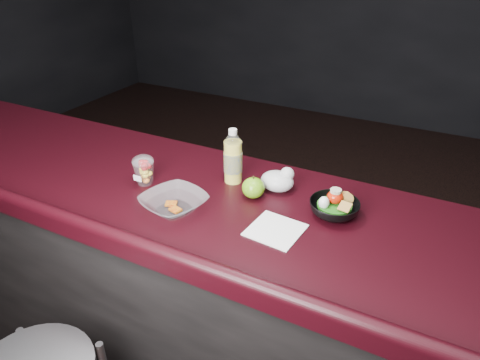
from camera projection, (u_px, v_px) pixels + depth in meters
name	position (u px, v px, depth m)	size (l,w,h in m)	color
counter	(225.00, 304.00, 1.76)	(4.06, 0.71, 1.02)	black
lemonade_bottle	(233.00, 160.00, 1.59)	(0.07, 0.07, 0.21)	yellow
fruit_cup	(144.00, 169.00, 1.59)	(0.08, 0.08, 0.12)	white
green_apple	(253.00, 188.00, 1.51)	(0.08, 0.08, 0.08)	#43790E
plastic_bag	(279.00, 180.00, 1.55)	(0.12, 0.10, 0.09)	silver
snack_bowl	(334.00, 207.00, 1.42)	(0.21, 0.21, 0.09)	black
takeout_bowl	(174.00, 203.00, 1.45)	(0.26, 0.26, 0.05)	silver
paper_napkin	(275.00, 230.00, 1.35)	(0.16, 0.16, 0.00)	white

